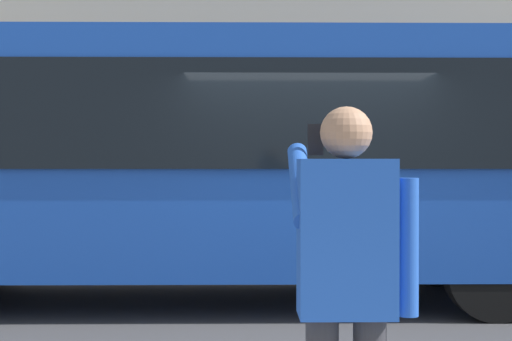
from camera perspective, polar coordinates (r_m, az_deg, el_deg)
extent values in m
plane|color=#38383A|center=(7.96, 3.89, -11.07)|extent=(60.00, 60.00, 0.00)
cube|color=navy|center=(14.64, 15.71, 6.05)|extent=(4.40, 1.10, 0.24)
cube|color=#1947AD|center=(8.52, -4.02, 1.21)|extent=(9.00, 2.50, 2.60)
cube|color=black|center=(7.28, -4.58, 4.46)|extent=(7.60, 0.06, 1.10)
cylinder|color=black|center=(10.00, 13.88, -5.78)|extent=(1.00, 0.28, 1.00)
cylinder|color=black|center=(7.91, 17.97, -7.50)|extent=(1.00, 0.28, 1.00)
cube|color=#1E4CAD|center=(3.11, 7.01, -5.19)|extent=(0.40, 0.24, 0.66)
sphere|color=#A87A5B|center=(3.10, 7.02, 2.93)|extent=(0.22, 0.22, 0.22)
cylinder|color=#1E4CAD|center=(3.16, 11.71, -5.84)|extent=(0.09, 0.09, 0.58)
cylinder|color=#1E4CAD|center=(3.24, 3.47, -1.06)|extent=(0.09, 0.48, 0.37)
cube|color=black|center=(3.38, 4.65, 2.40)|extent=(0.07, 0.01, 0.14)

